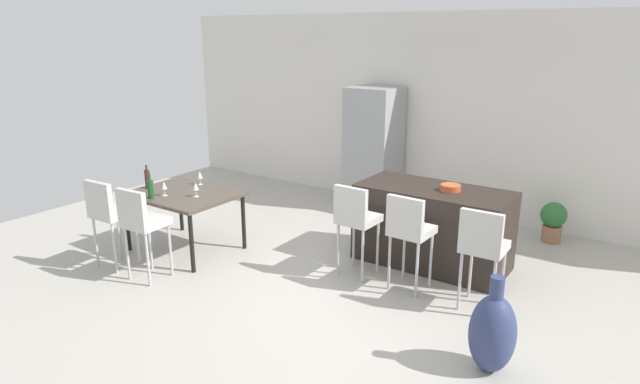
{
  "coord_description": "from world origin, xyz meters",
  "views": [
    {
      "loc": [
        2.87,
        -4.65,
        2.63
      ],
      "look_at": [
        -0.51,
        0.27,
        0.85
      ],
      "focal_mm": 30.38,
      "sensor_mm": 36.0,
      "label": 1
    }
  ],
  "objects_px": {
    "bar_chair_right": "(483,244)",
    "wine_bottle_near": "(151,189)",
    "wine_glass_middle": "(200,175)",
    "potted_plant": "(553,220)",
    "dining_chair_far": "(141,220)",
    "bar_chair_left": "(356,216)",
    "wine_glass_right": "(164,186)",
    "floor_vase": "(492,333)",
    "fruit_bowl": "(451,188)",
    "wine_bottle_left": "(147,179)",
    "refrigerator": "(374,148)",
    "bar_chair_middle": "(409,228)",
    "wine_glass_far": "(196,187)",
    "dining_table": "(184,198)",
    "dining_chair_near": "(108,210)",
    "kitchen_island": "(432,226)"
  },
  "relations": [
    {
      "from": "dining_chair_far",
      "to": "wine_bottle_near",
      "type": "height_order",
      "value": "wine_bottle_near"
    },
    {
      "from": "bar_chair_left",
      "to": "wine_glass_right",
      "type": "xyz_separation_m",
      "value": [
        -2.21,
        -0.75,
        0.17
      ]
    },
    {
      "from": "bar_chair_right",
      "to": "dining_chair_near",
      "type": "height_order",
      "value": "same"
    },
    {
      "from": "dining_chair_far",
      "to": "wine_bottle_near",
      "type": "distance_m",
      "value": 0.66
    },
    {
      "from": "fruit_bowl",
      "to": "dining_table",
      "type": "bearing_deg",
      "value": -155.02
    },
    {
      "from": "wine_glass_right",
      "to": "bar_chair_middle",
      "type": "bearing_deg",
      "value": 14.84
    },
    {
      "from": "wine_bottle_near",
      "to": "wine_glass_far",
      "type": "height_order",
      "value": "wine_bottle_near"
    },
    {
      "from": "wine_glass_right",
      "to": "fruit_bowl",
      "type": "relative_size",
      "value": 0.78
    },
    {
      "from": "bar_chair_left",
      "to": "wine_glass_right",
      "type": "bearing_deg",
      "value": -161.15
    },
    {
      "from": "kitchen_island",
      "to": "wine_glass_far",
      "type": "distance_m",
      "value": 2.82
    },
    {
      "from": "kitchen_island",
      "to": "bar_chair_left",
      "type": "xyz_separation_m",
      "value": [
        -0.57,
        -0.78,
        0.24
      ]
    },
    {
      "from": "dining_chair_near",
      "to": "fruit_bowl",
      "type": "xyz_separation_m",
      "value": [
        3.16,
        2.19,
        0.26
      ]
    },
    {
      "from": "dining_chair_near",
      "to": "floor_vase",
      "type": "relative_size",
      "value": 1.27
    },
    {
      "from": "wine_bottle_left",
      "to": "wine_glass_middle",
      "type": "xyz_separation_m",
      "value": [
        0.42,
        0.49,
        0.0
      ]
    },
    {
      "from": "dining_chair_near",
      "to": "dining_chair_far",
      "type": "height_order",
      "value": "same"
    },
    {
      "from": "wine_glass_right",
      "to": "bar_chair_left",
      "type": "bearing_deg",
      "value": 18.85
    },
    {
      "from": "dining_chair_near",
      "to": "wine_glass_far",
      "type": "relative_size",
      "value": 6.03
    },
    {
      "from": "bar_chair_left",
      "to": "wine_glass_far",
      "type": "relative_size",
      "value": 6.03
    },
    {
      "from": "wine_bottle_left",
      "to": "fruit_bowl",
      "type": "bearing_deg",
      "value": 23.17
    },
    {
      "from": "wine_bottle_near",
      "to": "potted_plant",
      "type": "bearing_deg",
      "value": 39.97
    },
    {
      "from": "floor_vase",
      "to": "potted_plant",
      "type": "bearing_deg",
      "value": 94.04
    },
    {
      "from": "bar_chair_middle",
      "to": "refrigerator",
      "type": "distance_m",
      "value": 2.89
    },
    {
      "from": "bar_chair_left",
      "to": "refrigerator",
      "type": "distance_m",
      "value": 2.57
    },
    {
      "from": "bar_chair_right",
      "to": "wine_glass_right",
      "type": "relative_size",
      "value": 6.03
    },
    {
      "from": "wine_glass_middle",
      "to": "potted_plant",
      "type": "height_order",
      "value": "wine_glass_middle"
    },
    {
      "from": "bar_chair_left",
      "to": "wine_bottle_left",
      "type": "xyz_separation_m",
      "value": [
        -2.64,
        -0.66,
        0.16
      ]
    },
    {
      "from": "wine_glass_right",
      "to": "fruit_bowl",
      "type": "distance_m",
      "value": 3.34
    },
    {
      "from": "wine_bottle_near",
      "to": "bar_chair_middle",
      "type": "bearing_deg",
      "value": 17.49
    },
    {
      "from": "wine_bottle_near",
      "to": "potted_plant",
      "type": "height_order",
      "value": "wine_bottle_near"
    },
    {
      "from": "dining_chair_near",
      "to": "wine_glass_right",
      "type": "distance_m",
      "value": 0.69
    },
    {
      "from": "bar_chair_left",
      "to": "wine_bottle_near",
      "type": "relative_size",
      "value": 3.31
    },
    {
      "from": "wine_glass_middle",
      "to": "dining_chair_far",
      "type": "bearing_deg",
      "value": -72.46
    },
    {
      "from": "wine_glass_far",
      "to": "fruit_bowl",
      "type": "xyz_separation_m",
      "value": [
        2.62,
        1.37,
        0.09
      ]
    },
    {
      "from": "wine_glass_middle",
      "to": "fruit_bowl",
      "type": "xyz_separation_m",
      "value": [
        2.97,
        0.97,
        0.09
      ]
    },
    {
      "from": "wine_bottle_left",
      "to": "wine_glass_middle",
      "type": "height_order",
      "value": "wine_bottle_left"
    },
    {
      "from": "refrigerator",
      "to": "dining_chair_near",
      "type": "bearing_deg",
      "value": -109.68
    },
    {
      "from": "dining_chair_near",
      "to": "wine_bottle_near",
      "type": "bearing_deg",
      "value": 73.22
    },
    {
      "from": "bar_chair_left",
      "to": "refrigerator",
      "type": "relative_size",
      "value": 0.57
    },
    {
      "from": "dining_table",
      "to": "floor_vase",
      "type": "height_order",
      "value": "floor_vase"
    },
    {
      "from": "dining_chair_near",
      "to": "fruit_bowl",
      "type": "distance_m",
      "value": 3.85
    },
    {
      "from": "kitchen_island",
      "to": "wine_glass_middle",
      "type": "xyz_separation_m",
      "value": [
        -2.79,
        -0.95,
        0.4
      ]
    },
    {
      "from": "wine_bottle_near",
      "to": "fruit_bowl",
      "type": "xyz_separation_m",
      "value": [
        3.01,
        1.71,
        0.1
      ]
    },
    {
      "from": "bar_chair_middle",
      "to": "refrigerator",
      "type": "height_order",
      "value": "refrigerator"
    },
    {
      "from": "dining_table",
      "to": "dining_chair_far",
      "type": "bearing_deg",
      "value": -71.24
    },
    {
      "from": "bar_chair_right",
      "to": "wine_bottle_near",
      "type": "xyz_separation_m",
      "value": [
        -3.66,
        -0.91,
        0.16
      ]
    },
    {
      "from": "fruit_bowl",
      "to": "wine_glass_middle",
      "type": "bearing_deg",
      "value": -162.01
    },
    {
      "from": "floor_vase",
      "to": "fruit_bowl",
      "type": "bearing_deg",
      "value": 121.88
    },
    {
      "from": "wine_glass_far",
      "to": "floor_vase",
      "type": "relative_size",
      "value": 0.21
    },
    {
      "from": "dining_table",
      "to": "fruit_bowl",
      "type": "distance_m",
      "value": 3.18
    },
    {
      "from": "bar_chair_right",
      "to": "bar_chair_left",
      "type": "bearing_deg",
      "value": 180.0
    }
  ]
}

